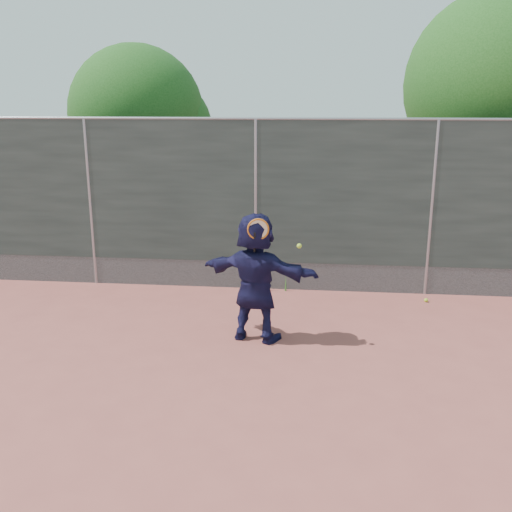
# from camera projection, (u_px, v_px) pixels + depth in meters

# --- Properties ---
(ground) EXTENTS (80.00, 80.00, 0.00)m
(ground) POSITION_uv_depth(u_px,v_px,m) (226.00, 377.00, 7.00)
(ground) COLOR #9E4C42
(ground) RESTS_ON ground
(player) EXTENTS (1.78, 0.97, 1.84)m
(player) POSITION_uv_depth(u_px,v_px,m) (256.00, 277.00, 7.92)
(player) COLOR #161439
(player) RESTS_ON ground
(ball_ground) EXTENTS (0.07, 0.07, 0.07)m
(ball_ground) POSITION_uv_depth(u_px,v_px,m) (426.00, 300.00, 9.63)
(ball_ground) COLOR #A9CF2E
(ball_ground) RESTS_ON ground
(fence) EXTENTS (20.00, 0.06, 3.03)m
(fence) POSITION_uv_depth(u_px,v_px,m) (256.00, 202.00, 9.95)
(fence) COLOR #38423D
(fence) RESTS_ON ground
(swing_action) EXTENTS (0.73, 0.14, 0.51)m
(swing_action) POSITION_uv_depth(u_px,v_px,m) (262.00, 232.00, 7.54)
(swing_action) COLOR #CC6513
(swing_action) RESTS_ON ground
(tree_right) EXTENTS (3.78, 3.60, 5.39)m
(tree_right) POSITION_uv_depth(u_px,v_px,m) (506.00, 90.00, 11.13)
(tree_right) COLOR #382314
(tree_right) RESTS_ON ground
(tree_left) EXTENTS (3.15, 3.00, 4.53)m
(tree_left) POSITION_uv_depth(u_px,v_px,m) (144.00, 117.00, 12.81)
(tree_left) COLOR #382314
(tree_left) RESTS_ON ground
(weed_clump) EXTENTS (0.68, 0.07, 0.30)m
(weed_clump) POSITION_uv_depth(u_px,v_px,m) (271.00, 283.00, 10.19)
(weed_clump) COLOR #387226
(weed_clump) RESTS_ON ground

